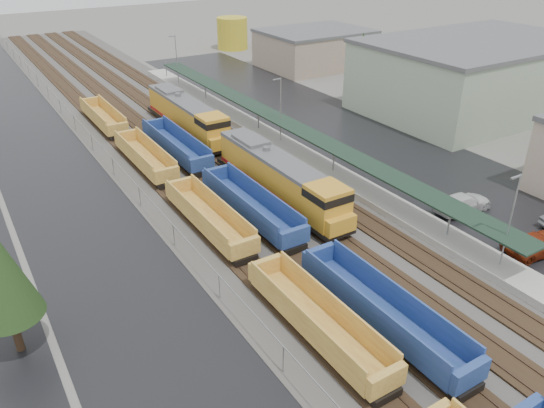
{
  "coord_description": "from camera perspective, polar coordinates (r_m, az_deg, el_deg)",
  "views": [
    {
      "loc": [
        -21.88,
        1.27,
        22.8
      ],
      "look_at": [
        -1.04,
        34.86,
        2.0
      ],
      "focal_mm": 35.0,
      "sensor_mm": 36.0,
      "label": 1
    }
  ],
  "objects": [
    {
      "name": "trackbed",
      "position": [
        66.64,
        -10.79,
        7.39
      ],
      "size": [
        14.6,
        160.0,
        0.22
      ],
      "color": "black",
      "rests_on": "ground"
    },
    {
      "name": "east_commuter_lot",
      "position": [
        67.56,
        7.76,
        7.78
      ],
      "size": [
        16.0,
        100.0,
        0.02
      ],
      "primitive_type": "cube",
      "color": "black",
      "rests_on": "ground"
    },
    {
      "name": "well_string_blue",
      "position": [
        34.89,
        11.74,
        -11.25
      ],
      "size": [
        2.68,
        81.22,
        2.37
      ],
      "color": "navy",
      "rests_on": "ground"
    },
    {
      "name": "tree_east",
      "position": [
        77.28,
        9.63,
        15.18
      ],
      "size": [
        4.4,
        4.4,
        10.0
      ],
      "color": "#332316",
      "rests_on": "ground"
    },
    {
      "name": "parked_car_east_b",
      "position": [
        46.37,
        26.67,
        -3.86
      ],
      "size": [
        3.57,
        6.03,
        1.57
      ],
      "primitive_type": "imported",
      "rotation": [
        0.0,
        0.0,
        1.39
      ],
      "color": "maroon",
      "rests_on": "ground"
    },
    {
      "name": "chainlink_fence",
      "position": [
        62.21,
        -18.5,
        6.37
      ],
      "size": [
        0.08,
        160.04,
        2.02
      ],
      "color": "gray",
      "rests_on": "ground"
    },
    {
      "name": "locomotive_trail",
      "position": [
        65.83,
        -9.04,
        9.31
      ],
      "size": [
        2.95,
        19.46,
        4.41
      ],
      "color": "black",
      "rests_on": "ground"
    },
    {
      "name": "ballast_strip",
      "position": [
        66.68,
        -10.78,
        7.29
      ],
      "size": [
        20.0,
        160.0,
        0.08
      ],
      "primitive_type": "cube",
      "color": "#302D2B",
      "rests_on": "ground"
    },
    {
      "name": "locomotive_lead",
      "position": [
        48.43,
        1.03,
        2.78
      ],
      "size": [
        2.95,
        19.46,
        4.41
      ],
      "color": "black",
      "rests_on": "ground"
    },
    {
      "name": "storage_tank",
      "position": [
        115.16,
        -4.29,
        17.85
      ],
      "size": [
        6.27,
        6.27,
        6.27
      ],
      "primitive_type": "cylinder",
      "color": "gold",
      "rests_on": "ground"
    },
    {
      "name": "industrial_buildings",
      "position": [
        76.73,
        21.22,
        11.93
      ],
      "size": [
        32.52,
        75.3,
        9.5
      ],
      "color": "tan",
      "rests_on": "ground"
    },
    {
      "name": "station_platform",
      "position": [
        62.02,
        0.9,
        6.91
      ],
      "size": [
        3.0,
        80.0,
        8.0
      ],
      "color": "#9E9B93",
      "rests_on": "ground"
    },
    {
      "name": "west_parking_lot",
      "position": [
        63.37,
        -23.42,
        4.3
      ],
      "size": [
        10.0,
        160.0,
        0.02
      ],
      "primitive_type": "cube",
      "color": "black",
      "rests_on": "ground"
    },
    {
      "name": "well_string_yellow",
      "position": [
        38.78,
        -1.87,
        -6.22
      ],
      "size": [
        2.57,
        89.86,
        2.28
      ],
      "color": "#AF7230",
      "rests_on": "ground"
    },
    {
      "name": "parked_car_east_c",
      "position": [
        50.38,
        19.88,
        0.11
      ],
      "size": [
        2.52,
        5.75,
        1.65
      ],
      "primitive_type": "imported",
      "rotation": [
        0.0,
        0.0,
        1.53
      ],
      "color": "silver",
      "rests_on": "ground"
    }
  ]
}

